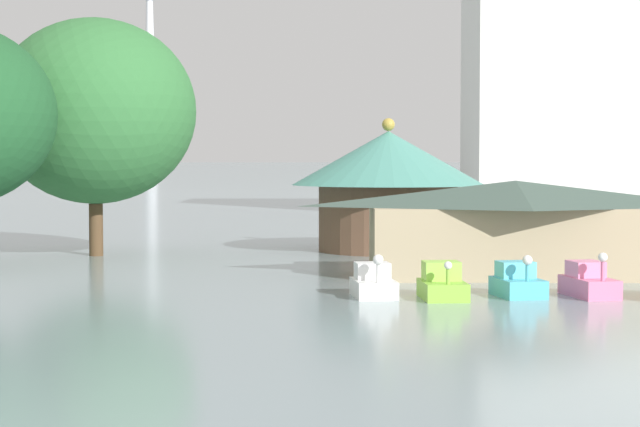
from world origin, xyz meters
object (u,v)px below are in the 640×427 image
at_px(green_roof_pavilion, 391,181).
at_px(pedal_boat_pink, 591,282).
at_px(boathouse, 518,226).
at_px(pedal_boat_lime, 445,284).
at_px(shoreline_tree_mid, 98,111).
at_px(distant_broadcast_tower, 152,7).
at_px(pedal_boat_white, 376,283).
at_px(pedal_boat_cyan, 520,283).
at_px(background_building_block, 622,74).

bearing_deg(green_roof_pavilion, pedal_boat_pink, -73.16).
xyz_separation_m(boathouse, green_roof_pavilion, (-4.65, 13.19, 1.64)).
distance_m(pedal_boat_lime, shoreline_tree_mid, 24.95).
relative_size(boathouse, distant_broadcast_tower, 0.10).
relative_size(pedal_boat_pink, boathouse, 0.22).
relative_size(pedal_boat_white, pedal_boat_lime, 0.94).
distance_m(pedal_boat_cyan, green_roof_pavilion, 20.84).
bearing_deg(pedal_boat_cyan, pedal_boat_pink, 78.98).
relative_size(pedal_boat_white, background_building_block, 0.10).
relative_size(boathouse, shoreline_tree_mid, 1.08).
distance_m(green_roof_pavilion, shoreline_tree_mid, 15.99).
distance_m(pedal_boat_lime, background_building_block, 61.93).
bearing_deg(pedal_boat_pink, pedal_boat_lime, -95.27).
relative_size(pedal_boat_pink, distant_broadcast_tower, 0.02).
xyz_separation_m(pedal_boat_lime, distant_broadcast_tower, (-61.53, 345.13, 54.77)).
relative_size(boathouse, background_building_block, 0.51).
bearing_deg(background_building_block, pedal_boat_cyan, -107.98).
height_order(pedal_boat_pink, shoreline_tree_mid, shoreline_tree_mid).
distance_m(pedal_boat_pink, green_roof_pavilion, 21.45).
bearing_deg(green_roof_pavilion, distant_broadcast_tower, 100.62).
height_order(boathouse, green_roof_pavilion, green_roof_pavilion).
bearing_deg(pedal_boat_white, shoreline_tree_mid, -149.19).
relative_size(pedal_boat_cyan, distant_broadcast_tower, 0.02).
distance_m(pedal_boat_pink, distant_broadcast_tower, 355.23).
xyz_separation_m(pedal_boat_pink, distant_broadcast_tower, (-66.96, 344.53, 54.77)).
bearing_deg(distant_broadcast_tower, green_roof_pavilion, -79.38).
relative_size(pedal_boat_lime, green_roof_pavilion, 0.25).
bearing_deg(shoreline_tree_mid, pedal_boat_cyan, -42.51).
height_order(green_roof_pavilion, background_building_block, background_building_block).
xyz_separation_m(green_roof_pavilion, background_building_block, (21.85, 36.15, 8.34)).
bearing_deg(pedal_boat_cyan, background_building_block, 151.38).
distance_m(boathouse, background_building_block, 53.20).
xyz_separation_m(boathouse, distant_broadcast_tower, (-65.46, 337.43, 53.15)).
bearing_deg(pedal_boat_lime, distant_broadcast_tower, -173.92).
bearing_deg(distant_broadcast_tower, pedal_boat_pink, -79.00).
bearing_deg(pedal_boat_cyan, pedal_boat_lime, -88.31).
bearing_deg(boathouse, pedal_boat_white, -131.66).
bearing_deg(distant_broadcast_tower, shoreline_tree_mid, -82.08).
xyz_separation_m(green_roof_pavilion, distant_broadcast_tower, (-60.81, 324.24, 51.51)).
bearing_deg(shoreline_tree_mid, pedal_boat_lime, -48.17).
xyz_separation_m(pedal_boat_white, background_building_block, (23.59, 56.53, 11.62)).
distance_m(boathouse, distant_broadcast_tower, 347.81).
bearing_deg(pedal_boat_lime, pedal_boat_cyan, 98.30).
bearing_deg(pedal_boat_lime, green_roof_pavilion, 177.94).
height_order(green_roof_pavilion, distant_broadcast_tower, distant_broadcast_tower).
distance_m(shoreline_tree_mid, background_building_block, 54.17).
distance_m(pedal_boat_cyan, distant_broadcast_tower, 354.73).
xyz_separation_m(boathouse, shoreline_tree_mid, (-19.91, 10.16, 5.30)).
bearing_deg(pedal_boat_cyan, distant_broadcast_tower, 179.94).
distance_m(boathouse, green_roof_pavilion, 14.08).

